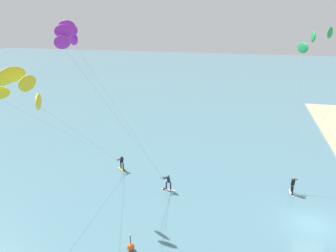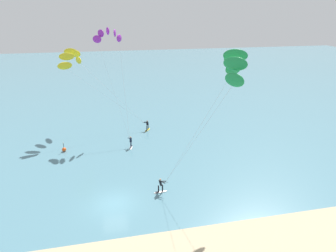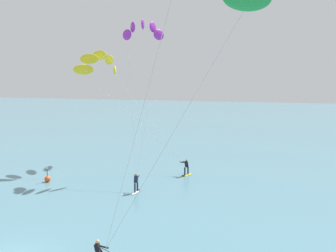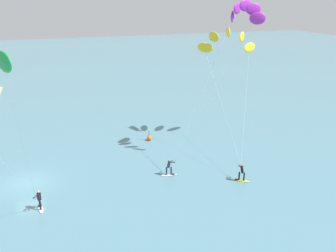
# 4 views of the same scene
# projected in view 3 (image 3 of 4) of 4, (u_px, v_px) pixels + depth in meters

# --- Properties ---
(kitesurfer_mid_water) EXTENTS (13.27, 7.74, 12.77)m
(kitesurfer_mid_water) POSITION_uv_depth(u_px,v_px,m) (102.00, 66.00, 38.14)
(kitesurfer_mid_water) COLOR yellow
(kitesurfer_mid_water) RESTS_ON ground
(kitesurfer_far_out) EXTENTS (4.59, 10.02, 15.79)m
(kitesurfer_far_out) POSITION_uv_depth(u_px,v_px,m) (143.00, 36.00, 34.76)
(kitesurfer_far_out) COLOR white
(kitesurfer_far_out) RESTS_ON ground
(marker_buoy) EXTENTS (0.56, 0.56, 1.38)m
(marker_buoy) POSITION_uv_depth(u_px,v_px,m) (47.00, 179.00, 31.76)
(marker_buoy) COLOR #EA5119
(marker_buoy) RESTS_ON ground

